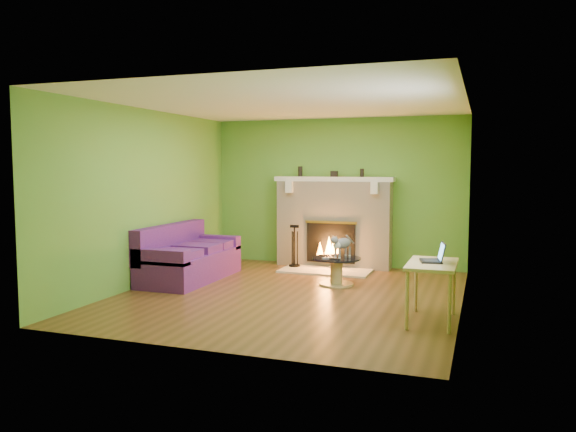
{
  "coord_description": "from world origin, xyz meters",
  "views": [
    {
      "loc": [
        2.48,
        -7.16,
        1.75
      ],
      "look_at": [
        -0.17,
        0.4,
        1.05
      ],
      "focal_mm": 35.0,
      "sensor_mm": 36.0,
      "label": 1
    }
  ],
  "objects_px": {
    "desk": "(432,270)",
    "cat": "(343,246)",
    "sofa": "(187,258)",
    "coffee_table": "(336,269)"
  },
  "relations": [
    {
      "from": "sofa",
      "to": "cat",
      "type": "relative_size",
      "value": 3.46
    },
    {
      "from": "desk",
      "to": "coffee_table",
      "type": "bearing_deg",
      "value": 133.61
    },
    {
      "from": "sofa",
      "to": "cat",
      "type": "bearing_deg",
      "value": 10.08
    },
    {
      "from": "sofa",
      "to": "desk",
      "type": "xyz_separation_m",
      "value": [
        3.81,
        -1.22,
        0.27
      ]
    },
    {
      "from": "sofa",
      "to": "cat",
      "type": "distance_m",
      "value": 2.43
    },
    {
      "from": "desk",
      "to": "sofa",
      "type": "bearing_deg",
      "value": 162.28
    },
    {
      "from": "sofa",
      "to": "coffee_table",
      "type": "distance_m",
      "value": 2.33
    },
    {
      "from": "coffee_table",
      "to": "desk",
      "type": "distance_m",
      "value": 2.22
    },
    {
      "from": "desk",
      "to": "cat",
      "type": "height_order",
      "value": "cat"
    },
    {
      "from": "desk",
      "to": "cat",
      "type": "relative_size",
      "value": 1.67
    }
  ]
}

